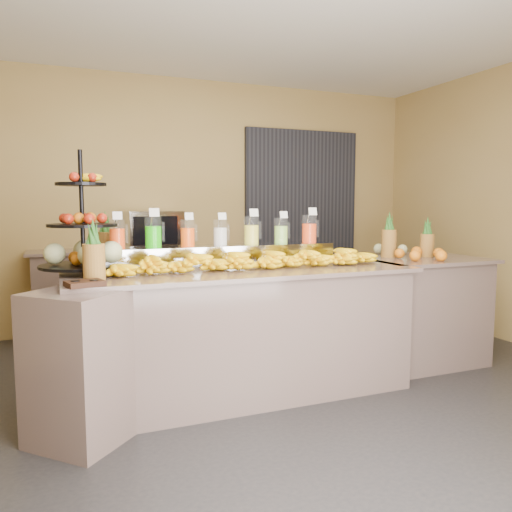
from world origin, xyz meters
TOP-DOWN VIEW (x-y plane):
  - ground at (0.00, 0.00)m, footprint 6.00×6.00m
  - room_envelope at (0.19, 0.79)m, footprint 6.04×5.02m
  - buffet_counter at (-0.12, 0.26)m, footprint 2.75×1.25m
  - right_counter at (1.70, 0.40)m, footprint 1.08×0.88m
  - back_ledge at (0.00, 2.25)m, footprint 3.10×0.55m
  - pitcher_tray at (-0.07, 0.58)m, footprint 1.85×0.30m
  - juice_pitcher_orange_a at (-0.85, 0.58)m, footprint 0.11×0.12m
  - juice_pitcher_green at (-0.59, 0.58)m, footprint 0.12×0.13m
  - juice_pitcher_orange_b at (-0.33, 0.58)m, footprint 0.11×0.11m
  - juice_pitcher_milk at (-0.07, 0.58)m, footprint 0.11×0.11m
  - juice_pitcher_lemon at (0.19, 0.58)m, footprint 0.12×0.13m
  - juice_pitcher_lime at (0.45, 0.58)m, footprint 0.11×0.12m
  - juice_pitcher_orange_c at (0.71, 0.58)m, footprint 0.12×0.13m
  - banana_heap at (0.05, 0.25)m, footprint 2.12×0.19m
  - fruit_stand at (-1.05, 0.49)m, footprint 0.62×0.62m
  - condiment_caddy at (-1.11, -0.12)m, footprint 0.24×0.20m
  - pineapple_left_a at (-1.05, 0.07)m, footprint 0.13×0.13m
  - pineapple_left_b at (-0.91, 0.78)m, footprint 0.14×0.14m
  - right_fruit_pile at (1.63, 0.38)m, footprint 0.46×0.44m
  - oven_warmer at (-0.30, 2.25)m, footprint 0.64×0.49m

SIDE VIEW (x-z plane):
  - ground at x=0.00m, z-range 0.00..0.00m
  - buffet_counter at x=-0.12m, z-range 0.00..0.93m
  - back_ledge at x=0.00m, z-range 0.00..0.93m
  - right_counter at x=1.70m, z-range 0.00..0.93m
  - condiment_caddy at x=-1.11m, z-range 0.93..0.96m
  - banana_heap at x=0.05m, z-range 0.92..1.09m
  - pitcher_tray at x=-0.07m, z-range 0.93..1.08m
  - right_fruit_pile at x=1.63m, z-range 0.89..1.13m
  - pineapple_left_a at x=-1.05m, z-range 0.88..1.27m
  - pineapple_left_b at x=-0.91m, z-range 0.88..1.30m
  - oven_warmer at x=-0.30m, z-range 0.93..1.32m
  - fruit_stand at x=-1.05m, z-range 0.73..1.56m
  - juice_pitcher_milk at x=-0.07m, z-range 1.04..1.30m
  - juice_pitcher_orange_b at x=-0.33m, z-range 1.04..1.30m
  - juice_pitcher_lime at x=0.45m, z-range 1.04..1.31m
  - juice_pitcher_orange_a at x=-0.85m, z-range 1.04..1.31m
  - juice_pitcher_lemon at x=0.19m, z-range 1.03..1.33m
  - juice_pitcher_orange_c at x=0.71m, z-range 1.03..1.33m
  - juice_pitcher_green at x=-0.59m, z-range 1.03..1.33m
  - room_envelope at x=0.19m, z-range 0.47..3.29m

